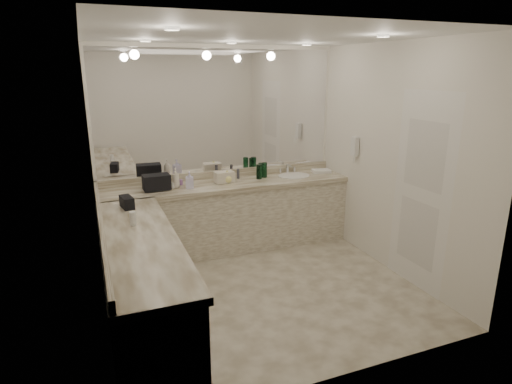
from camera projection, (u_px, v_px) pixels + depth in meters
name	position (u px, v px, depth m)	size (l,w,h in m)	color
floor	(263.00, 288.00, 4.66)	(3.20, 3.20, 0.00)	beige
ceiling	(264.00, 35.00, 3.94)	(3.20, 3.20, 0.00)	white
wall_back	(220.00, 148.00, 5.64)	(3.20, 0.02, 2.60)	silver
wall_left	(95.00, 188.00, 3.73)	(0.02, 3.00, 2.60)	silver
wall_right	(393.00, 160.00, 4.87)	(0.02, 3.00, 2.60)	silver
vanity_back_base	(228.00, 218.00, 5.62)	(3.20, 0.60, 0.84)	silver
vanity_back_top	(228.00, 185.00, 5.48)	(3.20, 0.64, 0.06)	beige
vanity_left_base	(142.00, 288.00, 3.81)	(0.60, 2.40, 0.84)	silver
vanity_left_top	(139.00, 241.00, 3.69)	(0.64, 2.42, 0.06)	beige
backsplash_back	(221.00, 174.00, 5.72)	(3.20, 0.04, 0.10)	beige
backsplash_left	(101.00, 225.00, 3.84)	(0.04, 3.00, 0.10)	beige
mirror_back	(219.00, 112.00, 5.50)	(3.12, 0.01, 1.55)	white
mirror_left	(90.00, 134.00, 3.61)	(0.01, 2.92, 1.55)	white
sink	(294.00, 176.00, 5.82)	(0.44, 0.44, 0.03)	white
faucet	(287.00, 168.00, 5.99)	(0.24, 0.16, 0.14)	silver
wall_phone	(355.00, 146.00, 5.46)	(0.06, 0.10, 0.24)	white
door	(421.00, 193.00, 4.48)	(0.02, 0.82, 2.10)	white
black_toiletry_bag	(157.00, 183.00, 5.11)	(0.31, 0.20, 0.18)	black
black_bag_spill	(127.00, 202.00, 4.46)	(0.10, 0.23, 0.12)	black
cream_cosmetic_case	(224.00, 177.00, 5.46)	(0.24, 0.15, 0.14)	beige
hand_towel	(321.00, 171.00, 6.02)	(0.25, 0.17, 0.04)	white
lotion_left	(133.00, 219.00, 3.95)	(0.06, 0.06, 0.13)	white
soap_bottle_a	(176.00, 178.00, 5.22)	(0.09, 0.09, 0.24)	white
soap_bottle_b	(190.00, 180.00, 5.19)	(0.09, 0.10, 0.21)	silver
soap_bottle_c	(227.00, 177.00, 5.44)	(0.13, 0.13, 0.16)	#F8EF8A
green_bottle_0	(261.00, 170.00, 5.73)	(0.06, 0.06, 0.19)	#114221
green_bottle_1	(264.00, 170.00, 5.73)	(0.07, 0.07, 0.20)	#114221
green_bottle_2	(259.00, 172.00, 5.65)	(0.07, 0.07, 0.19)	#114221
amenity_bottle_0	(224.00, 175.00, 5.57)	(0.04, 0.04, 0.14)	#3F3F4C
amenity_bottle_1	(161.00, 184.00, 5.16)	(0.04, 0.04, 0.13)	#9966B2
amenity_bottle_2	(238.00, 174.00, 5.67)	(0.04, 0.04, 0.13)	#3F3F4C
amenity_bottle_3	(173.00, 185.00, 5.22)	(0.05, 0.05, 0.07)	white
amenity_bottle_4	(180.00, 182.00, 5.36)	(0.06, 0.06, 0.07)	#9966B2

